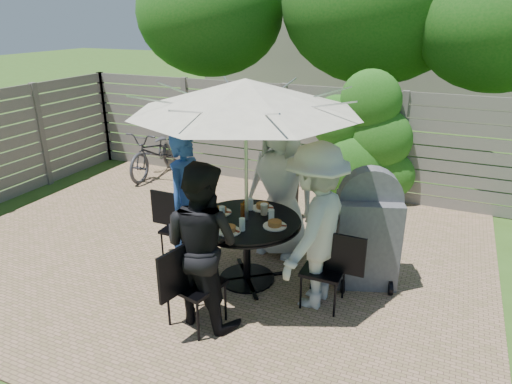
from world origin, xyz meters
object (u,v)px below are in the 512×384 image
at_px(patio_table, 247,239).
at_px(chair_right, 324,284).
at_px(syrup_jug, 244,210).
at_px(glass_right, 271,215).
at_px(chair_back, 285,230).
at_px(person_front, 202,245).
at_px(plate_left, 220,211).
at_px(plate_front, 229,230).
at_px(glass_left, 222,212).
at_px(umbrella, 246,96).
at_px(plate_right, 275,224).
at_px(glass_back, 251,204).
at_px(glass_front, 242,224).
at_px(chair_front, 196,301).
at_px(person_right, 315,227).
at_px(person_back, 281,185).
at_px(bicycle, 156,152).
at_px(person_left, 188,201).
at_px(bbq_grill, 367,232).
at_px(chair_left, 182,241).
at_px(plate_back, 263,207).
at_px(coffee_cup, 264,210).

height_order(patio_table, chair_right, chair_right).
bearing_deg(syrup_jug, glass_right, 2.77).
height_order(chair_back, person_front, person_front).
xyz_separation_m(patio_table, chair_right, (0.96, -0.12, -0.29)).
bearing_deg(plate_left, plate_front, -51.97).
bearing_deg(person_front, glass_left, -70.30).
relative_size(umbrella, plate_right, 10.37).
bearing_deg(chair_back, glass_back, -11.09).
xyz_separation_m(glass_left, glass_front, (0.34, -0.20, 0.00)).
height_order(plate_front, glass_back, glass_back).
xyz_separation_m(chair_front, person_front, (0.02, 0.13, 0.56)).
relative_size(person_right, glass_left, 12.86).
xyz_separation_m(patio_table, person_back, (0.10, 0.82, 0.38)).
distance_m(patio_table, glass_back, 0.42).
xyz_separation_m(glass_right, bicycle, (-3.50, 2.72, -0.41)).
distance_m(chair_back, glass_front, 1.37).
xyz_separation_m(glass_back, glass_left, (-0.20, -0.34, 0.00)).
bearing_deg(glass_left, glass_right, 15.03).
xyz_separation_m(person_left, glass_right, (1.09, -0.03, 0.02)).
relative_size(umbrella, person_back, 1.44).
xyz_separation_m(patio_table, bicycle, (-3.23, 2.80, -0.10)).
relative_size(patio_table, person_left, 0.80).
height_order(person_right, plate_right, person_right).
distance_m(person_right, glass_front, 0.77).
bearing_deg(glass_front, glass_left, 150.03).
distance_m(chair_front, person_right, 1.41).
bearing_deg(bbq_grill, syrup_jug, -178.80).
xyz_separation_m(umbrella, chair_left, (-0.96, 0.12, -1.91)).
relative_size(chair_back, bbq_grill, 0.62).
xyz_separation_m(person_front, plate_back, (0.14, 1.18, -0.03)).
bearing_deg(plate_back, person_left, -163.53).
relative_size(plate_back, glass_back, 1.86).
height_order(chair_front, glass_front, chair_front).
relative_size(plate_right, bicycle, 0.15).
distance_m(umbrella, chair_back, 2.14).
height_order(person_left, chair_right, person_left).
bearing_deg(plate_back, plate_left, -141.97).
relative_size(patio_table, plate_back, 5.18).
bearing_deg(glass_back, bicycle, 141.35).
relative_size(person_back, plate_back, 7.20).
bearing_deg(chair_right, chair_front, 38.33).
height_order(chair_left, coffee_cup, coffee_cup).
bearing_deg(bicycle, plate_front, -48.99).
relative_size(person_back, person_left, 1.11).
distance_m(plate_front, plate_right, 0.51).
relative_size(person_back, glass_back, 13.38).
height_order(chair_left, plate_front, chair_left).
bearing_deg(bicycle, chair_right, -39.10).
bearing_deg(bbq_grill, glass_right, -173.64).
relative_size(person_right, plate_right, 6.92).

